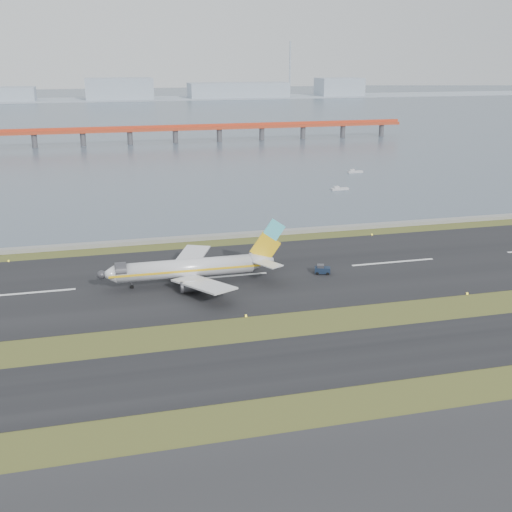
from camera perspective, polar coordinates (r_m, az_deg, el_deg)
The scene contains 11 objects.
ground at distance 109.71m, azimuth 0.04°, elevation -6.92°, with size 1000.00×1000.00×0.00m, color #364619.
taxiway_strip at distance 99.26m, azimuth 1.80°, elevation -9.66°, with size 1000.00×18.00×0.10m, color black.
runway_strip at distance 136.87m, azimuth -3.12°, elevation -1.87°, with size 1000.00×45.00×0.10m, color black.
seawall at distance 164.92m, azimuth -5.21°, elevation 1.62°, with size 1000.00×2.50×1.00m, color gray.
bay_water at distance 559.13m, azimuth -12.19°, elevation 12.42°, with size 1400.00×800.00×1.30m, color #475665.
red_pier at distance 351.71m, azimuth -7.20°, elevation 11.11°, with size 260.00×5.00×10.20m.
far_shoreline at distance 718.84m, azimuth -11.76°, elevation 13.97°, with size 1400.00×80.00×60.50m.
airliner at distance 132.38m, azimuth -5.65°, elevation -1.05°, with size 38.52×32.89×12.80m.
pushback_tug at distance 139.00m, azimuth 5.90°, elevation -1.21°, with size 3.73×2.85×2.12m.
workboat_near at distance 227.55m, azimuth 7.42°, elevation 5.94°, with size 6.13×1.95×1.49m.
workboat_far at distance 262.82m, azimuth 8.76°, elevation 7.43°, with size 6.13×2.18×1.47m.
Camera 1 is at (-25.12, -96.73, 45.26)m, focal length 45.00 mm.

